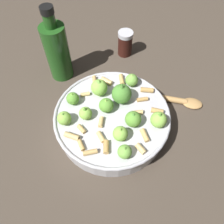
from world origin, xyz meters
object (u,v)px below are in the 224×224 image
object	(u,v)px
wooden_spoon	(167,99)
olive_oil_bottle	(57,51)
pepper_shaker	(125,43)
cooking_pan	(112,118)

from	to	relation	value
wooden_spoon	olive_oil_bottle	bearing A→B (deg)	-170.84
wooden_spoon	pepper_shaker	bearing A→B (deg)	147.74
cooking_pan	wooden_spoon	distance (m)	0.17
pepper_shaker	wooden_spoon	xyz separation A→B (m)	(0.18, -0.12, -0.03)
cooking_pan	olive_oil_bottle	size ratio (longest dim) A/B	1.31
pepper_shaker	wooden_spoon	size ratio (longest dim) A/B	0.37
cooking_pan	wooden_spoon	xyz separation A→B (m)	(0.09, 0.14, -0.03)
cooking_pan	pepper_shaker	bearing A→B (deg)	109.55
pepper_shaker	olive_oil_bottle	xyz separation A→B (m)	(-0.12, -0.17, 0.05)
pepper_shaker	olive_oil_bottle	bearing A→B (deg)	-126.30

